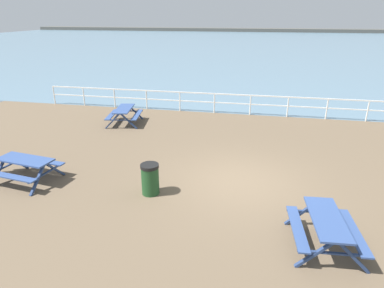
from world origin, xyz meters
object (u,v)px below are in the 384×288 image
picnic_table_near_left (326,225)px  litter_bin (150,179)px  picnic_table_near_right (26,164)px  picnic_table_mid_centre (124,112)px

picnic_table_near_left → litter_bin: (-4.69, 1.53, -0.10)m
picnic_table_near_right → litter_bin: bearing=8.4°
picnic_table_near_left → picnic_table_near_right: bearing=75.7°
picnic_table_near_left → litter_bin: size_ratio=2.02×
picnic_table_near_right → litter_bin: litter_bin is taller
picnic_table_mid_centre → picnic_table_near_left: bearing=-143.5°
picnic_table_near_right → picnic_table_mid_centre: (0.73, 6.30, 0.00)m
picnic_table_near_right → litter_bin: size_ratio=2.09×
picnic_table_near_left → litter_bin: bearing=67.3°
litter_bin → picnic_table_near_right: bearing=-179.5°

